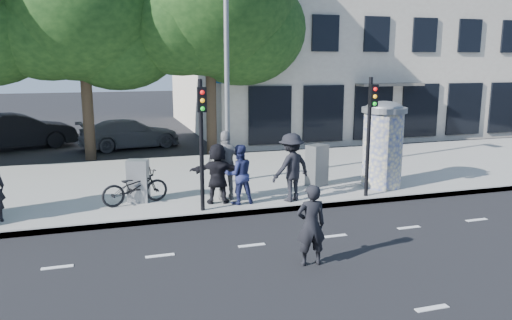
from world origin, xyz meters
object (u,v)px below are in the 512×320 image
object	(u,v)px
traffic_pole_near	(202,132)
car_right	(130,134)
ad_column_right	(383,142)
ped_d	(291,167)
traffic_pole_far	(370,125)
street_lamp	(227,34)
cabinet_left	(138,181)
ped_f	(218,173)
car_mid	(19,131)
man_road	(311,225)
cabinet_right	(317,165)
bicycle	(135,187)
ped_c	(239,174)
ped_e	(226,166)

from	to	relation	value
traffic_pole_near	car_right	world-z (taller)	traffic_pole_near
ad_column_right	ped_d	xyz separation A→B (m)	(-3.26, -0.68, -0.44)
ad_column_right	car_right	distance (m)	12.56
ad_column_right	traffic_pole_far	xyz separation A→B (m)	(-1.00, -0.91, 0.69)
traffic_pole_far	car_right	size ratio (longest dim) A/B	0.74
ped_d	traffic_pole_far	bearing A→B (deg)	154.16
street_lamp	ped_d	xyz separation A→B (m)	(1.14, -2.61, -3.69)
street_lamp	cabinet_left	distance (m)	5.20
ped_f	car_mid	size ratio (longest dim) A/B	0.34
man_road	cabinet_right	distance (m)	5.91
bicycle	ad_column_right	bearing A→B (deg)	-106.35
traffic_pole_near	cabinet_left	bearing A→B (deg)	137.18
ped_c	cabinet_right	size ratio (longest dim) A/B	1.27
ped_c	ped_f	size ratio (longest dim) A/B	0.98
street_lamp	ped_e	distance (m)	4.20
traffic_pole_near	street_lamp	bearing A→B (deg)	63.77
cabinet_right	car_right	xyz separation A→B (m)	(-5.10, 9.71, -0.13)
man_road	ped_f	bearing A→B (deg)	-74.61
bicycle	cabinet_left	xyz separation A→B (m)	(0.11, 0.24, 0.11)
traffic_pole_near	ped_d	xyz separation A→B (m)	(2.54, 0.23, -1.13)
ad_column_right	traffic_pole_far	size ratio (longest dim) A/B	0.78
car_right	cabinet_left	bearing A→B (deg)	164.56
ped_d	ped_e	distance (m)	1.80
ad_column_right	ped_e	size ratio (longest dim) A/B	1.35
ped_f	cabinet_right	size ratio (longest dim) A/B	1.30
cabinet_right	cabinet_left	bearing A→B (deg)	158.15
street_lamp	car_mid	xyz separation A→B (m)	(-7.45, 9.81, -3.99)
traffic_pole_near	bicycle	xyz separation A→B (m)	(-1.64, 1.18, -1.60)
street_lamp	ped_f	world-z (taller)	street_lamp
ad_column_right	car_right	xyz separation A→B (m)	(-6.96, 10.42, -0.87)
traffic_pole_far	car_mid	bearing A→B (deg)	130.64
ped_f	cabinet_left	size ratio (longest dim) A/B	1.42
traffic_pole_near	man_road	xyz separation A→B (m)	(1.41, -3.73, -1.41)
man_road	car_right	distance (m)	15.27
traffic_pole_far	cabinet_left	bearing A→B (deg)	167.40
man_road	bicycle	distance (m)	5.77
ped_c	ped_e	size ratio (longest dim) A/B	0.83
traffic_pole_near	cabinet_right	xyz separation A→B (m)	(3.94, 1.62, -1.44)
ped_e	ped_f	bearing A→B (deg)	50.22
traffic_pole_near	man_road	world-z (taller)	traffic_pole_near
traffic_pole_far	ped_e	distance (m)	4.19
ped_d	ped_e	world-z (taller)	ped_e
cabinet_right	car_right	bearing A→B (deg)	93.69
traffic_pole_near	car_mid	size ratio (longest dim) A/B	0.69
ped_d	car_right	world-z (taller)	ped_d
traffic_pole_far	man_road	distance (m)	5.23
traffic_pole_far	ped_e	xyz separation A→B (m)	(-3.95, 0.86, -1.10)
car_right	traffic_pole_near	bearing A→B (deg)	172.52
ad_column_right	car_mid	world-z (taller)	ad_column_right
car_right	bicycle	bearing A→B (deg)	164.00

